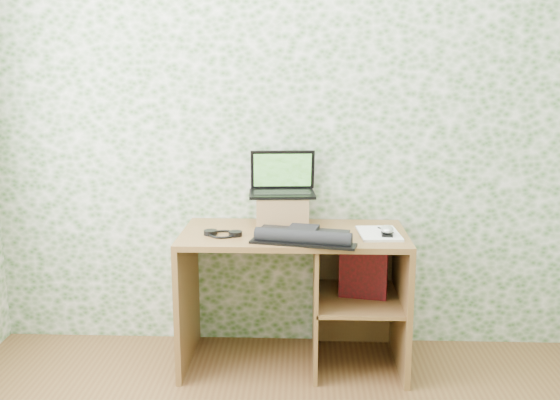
{
  "coord_description": "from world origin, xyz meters",
  "views": [
    {
      "loc": [
        0.05,
        -1.78,
        1.6
      ],
      "look_at": [
        -0.07,
        1.39,
        0.93
      ],
      "focal_mm": 40.0,
      "sensor_mm": 36.0,
      "label": 1
    }
  ],
  "objects_px": {
    "riser": "(282,210)",
    "laptop": "(282,184)",
    "desk": "(308,278)",
    "keyboard": "(303,236)",
    "notepad": "(379,234)"
  },
  "relations": [
    {
      "from": "desk",
      "to": "keyboard",
      "type": "height_order",
      "value": "keyboard"
    },
    {
      "from": "riser",
      "to": "notepad",
      "type": "relative_size",
      "value": 0.97
    },
    {
      "from": "laptop",
      "to": "keyboard",
      "type": "xyz_separation_m",
      "value": [
        0.12,
        -0.35,
        -0.2
      ]
    },
    {
      "from": "keyboard",
      "to": "notepad",
      "type": "xyz_separation_m",
      "value": [
        0.4,
        0.13,
        -0.02
      ]
    },
    {
      "from": "desk",
      "to": "riser",
      "type": "bearing_deg",
      "value": 141.73
    },
    {
      "from": "desk",
      "to": "keyboard",
      "type": "bearing_deg",
      "value": -98.21
    },
    {
      "from": "riser",
      "to": "keyboard",
      "type": "distance_m",
      "value": 0.34
    },
    {
      "from": "desk",
      "to": "riser",
      "type": "height_order",
      "value": "riser"
    },
    {
      "from": "riser",
      "to": "keyboard",
      "type": "bearing_deg",
      "value": -69.59
    },
    {
      "from": "riser",
      "to": "notepad",
      "type": "xyz_separation_m",
      "value": [
        0.52,
        -0.19,
        -0.08
      ]
    },
    {
      "from": "riser",
      "to": "laptop",
      "type": "xyz_separation_m",
      "value": [
        0.0,
        0.04,
        0.14
      ]
    },
    {
      "from": "desk",
      "to": "notepad",
      "type": "relative_size",
      "value": 4.12
    },
    {
      "from": "riser",
      "to": "laptop",
      "type": "bearing_deg",
      "value": 90.0
    },
    {
      "from": "laptop",
      "to": "desk",
      "type": "bearing_deg",
      "value": -50.77
    },
    {
      "from": "notepad",
      "to": "riser",
      "type": "bearing_deg",
      "value": 156.45
    }
  ]
}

